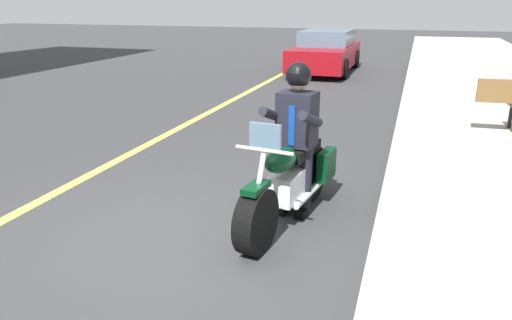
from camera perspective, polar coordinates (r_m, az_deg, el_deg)
name	(u,v)px	position (r m, az deg, el deg)	size (l,w,h in m)	color
ground_plane	(170,240)	(5.19, -10.01, -9.17)	(80.00, 80.00, 0.00)	#333335
lane_center_stripe	(15,214)	(6.32, -26.36, -5.71)	(60.00, 0.16, 0.01)	#E5DB4C
motorcycle_main	(289,182)	(5.41, 3.92, -2.55)	(2.22, 0.78, 1.26)	black
rider_main	(297,127)	(5.40, 4.78, 3.91)	(0.67, 0.61, 1.74)	black
car_silver	(326,52)	(17.26, 8.19, 12.45)	(4.60, 1.92, 1.40)	maroon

